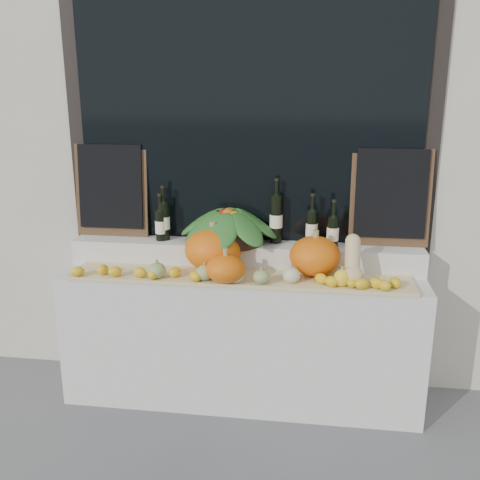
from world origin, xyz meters
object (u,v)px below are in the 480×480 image
(butternut_squash, at_px, (352,263))
(produce_bowl, at_px, (229,226))
(wine_bottle_tall, at_px, (276,219))
(pumpkin_right, at_px, (315,256))
(pumpkin_left, at_px, (213,249))

(butternut_squash, height_order, produce_bowl, produce_bowl)
(butternut_squash, distance_m, produce_bowl, 0.84)
(butternut_squash, xyz_separation_m, produce_bowl, (-0.78, 0.29, 0.12))
(butternut_squash, distance_m, wine_bottle_tall, 0.61)
(pumpkin_right, relative_size, wine_bottle_tall, 0.74)
(pumpkin_left, xyz_separation_m, wine_bottle_tall, (0.38, 0.21, 0.16))
(produce_bowl, xyz_separation_m, wine_bottle_tall, (0.31, 0.05, 0.05))
(pumpkin_right, height_order, butternut_squash, butternut_squash)
(produce_bowl, relative_size, wine_bottle_tall, 1.61)
(produce_bowl, height_order, wine_bottle_tall, wine_bottle_tall)
(butternut_squash, bearing_deg, pumpkin_right, 152.26)
(wine_bottle_tall, bearing_deg, butternut_squash, -35.26)
(pumpkin_right, height_order, produce_bowl, produce_bowl)
(pumpkin_right, distance_m, produce_bowl, 0.61)
(pumpkin_left, height_order, butternut_squash, butternut_squash)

